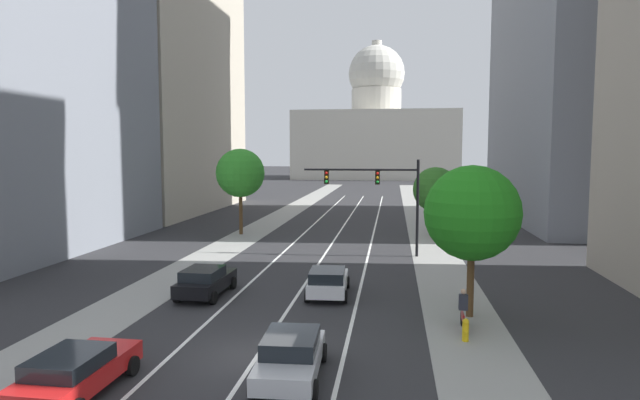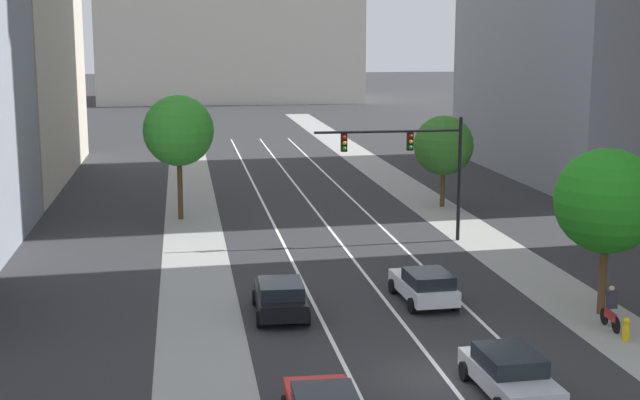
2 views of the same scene
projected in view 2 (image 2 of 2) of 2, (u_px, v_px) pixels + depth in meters
ground_plane at (294, 183)px, 68.59m from camera, size 400.00×400.00×0.00m
sidewalk_left at (191, 198)px, 62.54m from camera, size 3.35×130.00×0.01m
sidewalk_right at (411, 192)px, 64.91m from camera, size 3.35×130.00×0.01m
lane_stripe_left at (274, 225)px, 53.54m from camera, size 0.16×90.00×0.01m
lane_stripe_center at (326, 223)px, 54.01m from camera, size 0.16×90.00×0.01m
lane_stripe_right at (376, 222)px, 54.48m from camera, size 0.16×90.00×0.01m
capitol_building at (228, 28)px, 154.56m from camera, size 43.00×26.79×37.11m
car_black at (280, 297)px, 36.20m from camera, size 2.19×4.42×1.50m
car_silver at (510, 373)px, 28.17m from camera, size 2.22×4.47×1.45m
car_white at (425, 285)px, 37.95m from camera, size 2.23×4.37×1.48m
traffic_signal_mast at (415, 155)px, 48.41m from camera, size 8.11×0.39×6.81m
fire_hydrant at (626, 329)px, 33.26m from camera, size 0.26×0.35×0.91m
cyclist at (611, 308)px, 34.54m from camera, size 0.37×1.70×1.72m
street_tree_mid_left at (178, 131)px, 54.33m from camera, size 4.29×4.29×7.61m
street_tree_mid_right at (444, 146)px, 58.60m from camera, size 3.91×3.91×6.02m
street_tree_near_right at (607, 201)px, 35.77m from camera, size 4.22×4.22×6.79m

